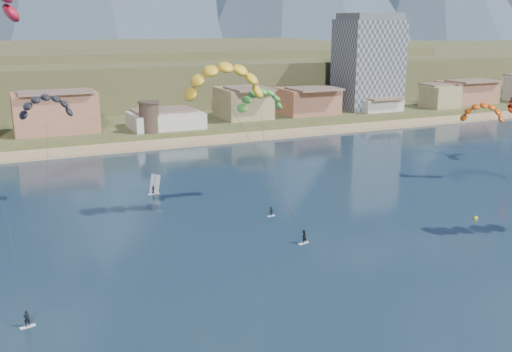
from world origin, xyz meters
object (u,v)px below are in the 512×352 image
Objects in this scene: kitesurfer_yellow at (225,75)px; kitesurfer_green at (261,97)px; watchtower at (149,117)px; buoy at (476,218)px; windsurfer at (154,188)px; apartment_tower at (368,62)px.

kitesurfer_yellow is 1.35× the size of kitesurfer_green.
buoy is (32.23, -87.50, -6.25)m from watchtower.
kitesurfer_green is (4.00, -63.93, 12.41)m from watchtower.
watchtower is at bearing 76.50° from windsurfer.
windsurfer is (-7.65, 17.79, -22.09)m from kitesurfer_yellow.
kitesurfer_green is 41.24m from buoy.
buoy is at bearing -39.86° from kitesurfer_green.
apartment_tower is 114.52m from windsurfer.
apartment_tower is at bearing 9.93° from watchtower.
apartment_tower reaches higher than windsurfer.
kitesurfer_yellow is (-4.74, -69.38, 16.89)m from watchtower.
kitesurfer_green reaches higher than windsurfer.
watchtower reaches higher than windsurfer.
buoy is at bearing -69.78° from watchtower.
apartment_tower reaches higher than watchtower.
apartment_tower is at bearing 35.37° from windsurfer.
kitesurfer_yellow reaches higher than windsurfer.
apartment_tower is 1.11× the size of kitesurfer_yellow.
kitesurfer_green is 5.76× the size of windsurfer.
watchtower is 2.33× the size of windsurfer.
apartment_tower is 3.72× the size of watchtower.
apartment_tower is 108.86m from kitesurfer_green.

